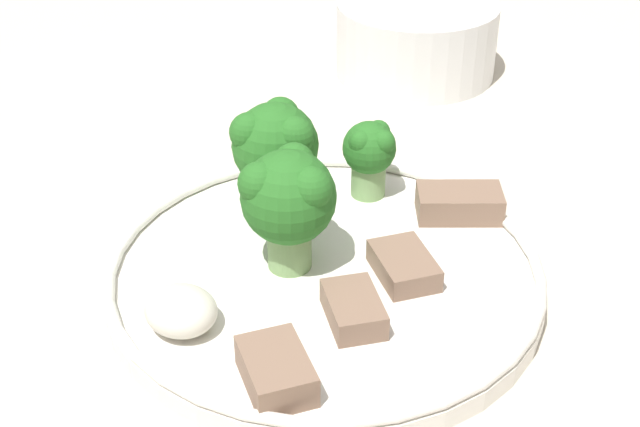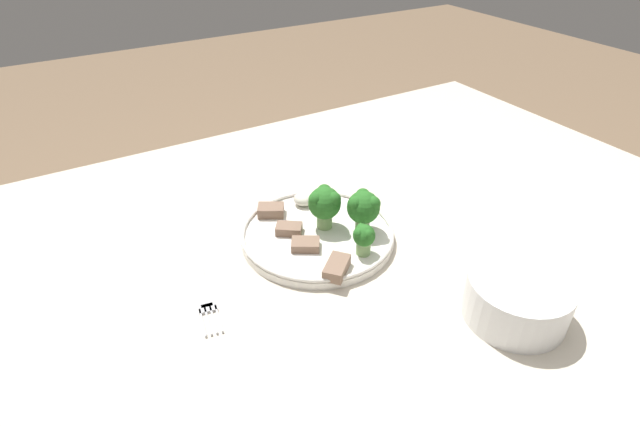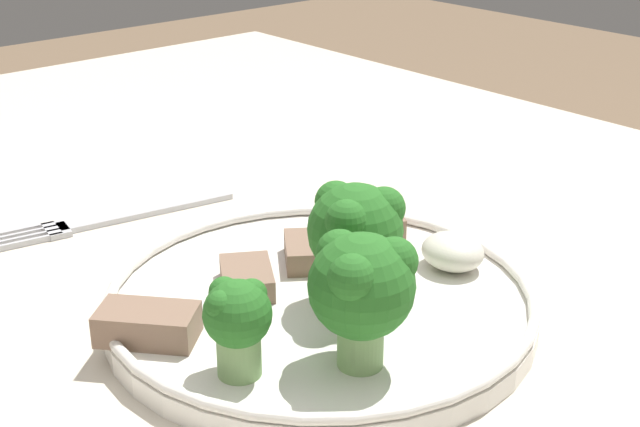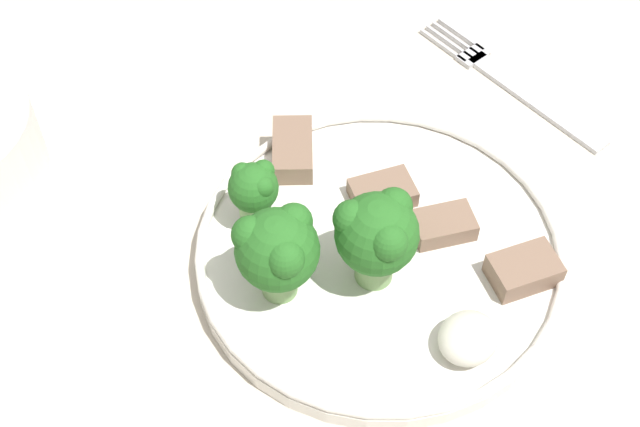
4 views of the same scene
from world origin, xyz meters
TOP-DOWN VIEW (x-y plane):
  - table at (0.00, 0.00)m, footprint 1.32×0.98m
  - dinner_plate at (0.03, -0.06)m, footprint 0.23×0.23m
  - cream_bowl at (-0.10, 0.21)m, footprint 0.13×0.13m
  - broccoli_floret_near_rim_left at (0.01, -0.07)m, footprint 0.05×0.05m
  - broccoli_floret_center_left at (-0.03, -0.03)m, footprint 0.05×0.05m
  - broccoli_floret_back_left at (0.00, 0.02)m, footprint 0.03×0.03m
  - meat_slice_front_slice at (0.07, -0.04)m, footprint 0.05×0.04m
  - meat_slice_middle_slice at (0.06, 0.03)m, footprint 0.05×0.05m
  - meat_slice_rear_slice at (0.07, -0.08)m, footprint 0.05×0.04m
  - meat_slice_edge_slice at (0.07, -0.14)m, footprint 0.05×0.04m
  - sauce_dollop at (0.01, -0.14)m, footprint 0.04×0.03m

SIDE VIEW (x-z plane):
  - table at x=0.00m, z-range 0.27..1.00m
  - dinner_plate at x=0.03m, z-range 0.73..0.74m
  - meat_slice_front_slice at x=0.07m, z-range 0.74..0.75m
  - meat_slice_rear_slice at x=0.07m, z-range 0.74..0.75m
  - meat_slice_edge_slice at x=0.07m, z-range 0.74..0.75m
  - meat_slice_middle_slice at x=0.06m, z-range 0.74..0.75m
  - sauce_dollop at x=0.01m, z-range 0.74..0.76m
  - cream_bowl at x=-0.10m, z-range 0.72..0.78m
  - broccoli_floret_back_left at x=0.00m, z-range 0.74..0.79m
  - broccoli_floret_center_left at x=-0.03m, z-range 0.75..0.81m
  - broccoli_floret_near_rim_left at x=0.01m, z-range 0.75..0.82m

